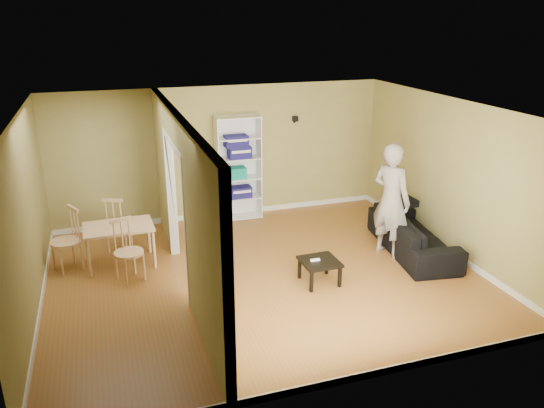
{
  "coord_description": "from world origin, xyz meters",
  "views": [
    {
      "loc": [
        -2.19,
        -7.1,
        3.87
      ],
      "look_at": [
        0.2,
        0.2,
        1.1
      ],
      "focal_mm": 35.0,
      "sensor_mm": 36.0,
      "label": 1
    }
  ],
  "objects_px": {
    "person": "(392,191)",
    "chair_far": "(118,222)",
    "sofa": "(414,229)",
    "chair_near": "(129,251)",
    "coffee_table": "(320,264)",
    "chair_left": "(65,240)",
    "dining_table": "(119,230)",
    "bookshelf": "(238,168)"
  },
  "relations": [
    {
      "from": "chair_left",
      "to": "dining_table",
      "type": "bearing_deg",
      "value": 61.3
    },
    {
      "from": "bookshelf",
      "to": "chair_left",
      "type": "bearing_deg",
      "value": -155.55
    },
    {
      "from": "bookshelf",
      "to": "dining_table",
      "type": "relative_size",
      "value": 1.89
    },
    {
      "from": "coffee_table",
      "to": "dining_table",
      "type": "bearing_deg",
      "value": 150.77
    },
    {
      "from": "chair_far",
      "to": "bookshelf",
      "type": "bearing_deg",
      "value": -138.8
    },
    {
      "from": "sofa",
      "to": "dining_table",
      "type": "xyz_separation_m",
      "value": [
        -4.79,
        1.03,
        0.18
      ]
    },
    {
      "from": "sofa",
      "to": "chair_near",
      "type": "bearing_deg",
      "value": 93.25
    },
    {
      "from": "coffee_table",
      "to": "chair_left",
      "type": "height_order",
      "value": "chair_left"
    },
    {
      "from": "sofa",
      "to": "dining_table",
      "type": "height_order",
      "value": "sofa"
    },
    {
      "from": "person",
      "to": "chair_far",
      "type": "distance_m",
      "value": 4.65
    },
    {
      "from": "chair_left",
      "to": "chair_far",
      "type": "height_order",
      "value": "chair_left"
    },
    {
      "from": "bookshelf",
      "to": "person",
      "type": "bearing_deg",
      "value": -51.82
    },
    {
      "from": "dining_table",
      "to": "coffee_table",
      "type": "bearing_deg",
      "value": -29.23
    },
    {
      "from": "person",
      "to": "dining_table",
      "type": "bearing_deg",
      "value": 54.28
    },
    {
      "from": "sofa",
      "to": "chair_far",
      "type": "relative_size",
      "value": 2.22
    },
    {
      "from": "chair_near",
      "to": "chair_left",
      "type": "bearing_deg",
      "value": 120.06
    },
    {
      "from": "bookshelf",
      "to": "chair_far",
      "type": "distance_m",
      "value": 2.57
    },
    {
      "from": "sofa",
      "to": "chair_near",
      "type": "relative_size",
      "value": 2.25
    },
    {
      "from": "chair_left",
      "to": "sofa",
      "type": "bearing_deg",
      "value": 54.27
    },
    {
      "from": "person",
      "to": "chair_near",
      "type": "height_order",
      "value": "person"
    },
    {
      "from": "person",
      "to": "chair_far",
      "type": "bearing_deg",
      "value": 46.58
    },
    {
      "from": "chair_far",
      "to": "chair_left",
      "type": "bearing_deg",
      "value": 55.54
    },
    {
      "from": "dining_table",
      "to": "chair_left",
      "type": "bearing_deg",
      "value": 176.09
    },
    {
      "from": "sofa",
      "to": "chair_far",
      "type": "height_order",
      "value": "chair_far"
    },
    {
      "from": "sofa",
      "to": "bookshelf",
      "type": "bearing_deg",
      "value": 52.13
    },
    {
      "from": "chair_left",
      "to": "coffee_table",
      "type": "bearing_deg",
      "value": 41.0
    },
    {
      "from": "dining_table",
      "to": "chair_far",
      "type": "height_order",
      "value": "chair_far"
    },
    {
      "from": "chair_near",
      "to": "chair_far",
      "type": "bearing_deg",
      "value": 69.88
    },
    {
      "from": "dining_table",
      "to": "chair_far",
      "type": "xyz_separation_m",
      "value": [
        0.01,
        0.63,
        -0.11
      ]
    },
    {
      "from": "person",
      "to": "chair_near",
      "type": "relative_size",
      "value": 2.33
    },
    {
      "from": "chair_left",
      "to": "chair_near",
      "type": "xyz_separation_m",
      "value": [
        0.92,
        -0.66,
        -0.03
      ]
    },
    {
      "from": "bookshelf",
      "to": "coffee_table",
      "type": "distance_m",
      "value": 3.2
    },
    {
      "from": "bookshelf",
      "to": "chair_near",
      "type": "relative_size",
      "value": 2.11
    },
    {
      "from": "chair_left",
      "to": "chair_near",
      "type": "distance_m",
      "value": 1.13
    },
    {
      "from": "sofa",
      "to": "person",
      "type": "xyz_separation_m",
      "value": [
        -0.46,
        0.04,
        0.72
      ]
    },
    {
      "from": "coffee_table",
      "to": "chair_far",
      "type": "xyz_separation_m",
      "value": [
        -2.81,
        2.21,
        0.18
      ]
    },
    {
      "from": "coffee_table",
      "to": "chair_near",
      "type": "xyz_separation_m",
      "value": [
        -2.72,
        0.98,
        0.17
      ]
    },
    {
      "from": "chair_far",
      "to": "sofa",
      "type": "bearing_deg",
      "value": -178.3
    },
    {
      "from": "chair_left",
      "to": "chair_far",
      "type": "xyz_separation_m",
      "value": [
        0.83,
        0.57,
        -0.02
      ]
    },
    {
      "from": "coffee_table",
      "to": "chair_left",
      "type": "bearing_deg",
      "value": 155.79
    },
    {
      "from": "chair_far",
      "to": "coffee_table",
      "type": "bearing_deg",
      "value": 162.65
    },
    {
      "from": "person",
      "to": "chair_far",
      "type": "height_order",
      "value": "person"
    }
  ]
}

